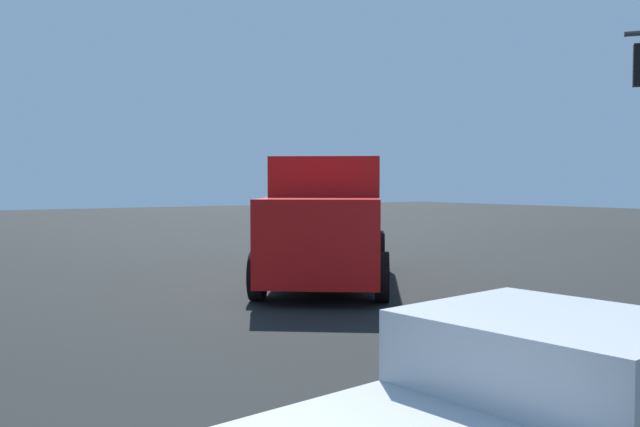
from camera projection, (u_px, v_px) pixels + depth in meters
The scene contains 3 objects.
ground_plane at pixel (320, 279), 16.41m from camera, with size 100.00×100.00×0.00m, color black.
delivery_truck at pixel (329, 217), 16.34m from camera, with size 7.42×6.69×2.93m.
pickup_silver at pixel (539, 407), 4.85m from camera, with size 2.69×5.38×1.38m.
Camera 1 is at (13.47, -9.22, 2.35)m, focal length 37.63 mm.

